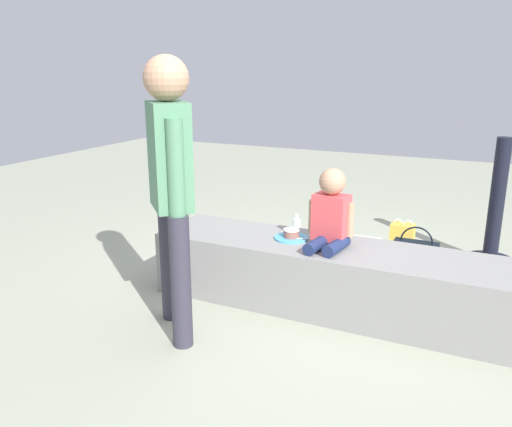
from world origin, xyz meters
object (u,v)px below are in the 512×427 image
object	(u,v)px
child_seated	(331,213)
water_bottle_near_gift	(306,249)
water_bottle_far_side	(296,227)
handbag_black_leather	(415,257)
cake_box_white	(359,250)
gift_bag	(402,238)
adult_standing	(170,174)
cake_plate	(291,236)

from	to	relation	value
child_seated	water_bottle_near_gift	world-z (taller)	child_seated
water_bottle_far_side	handbag_black_leather	xyz separation A→B (m)	(1.09, -0.40, 0.03)
water_bottle_far_side	handbag_black_leather	world-z (taller)	handbag_black_leather
water_bottle_far_side	water_bottle_near_gift	bearing A→B (deg)	-60.62
water_bottle_far_side	cake_box_white	xyz separation A→B (m)	(0.63, -0.26, -0.03)
gift_bag	water_bottle_near_gift	distance (m)	0.80
cake_box_white	handbag_black_leather	size ratio (longest dim) A/B	0.88
water_bottle_far_side	cake_box_white	distance (m)	0.69
gift_bag	water_bottle_far_side	size ratio (longest dim) A/B	1.34
child_seated	adult_standing	xyz separation A→B (m)	(-0.69, -0.66, 0.30)
water_bottle_near_gift	gift_bag	bearing A→B (deg)	34.25
adult_standing	handbag_black_leather	distance (m)	2.01
child_seated	cake_box_white	distance (m)	1.11
cake_box_white	handbag_black_leather	distance (m)	0.48
handbag_black_leather	cake_plate	bearing A→B (deg)	-130.50
water_bottle_near_gift	cake_box_white	size ratio (longest dim) A/B	0.58
gift_bag	water_bottle_far_side	xyz separation A→B (m)	(-0.92, 0.01, -0.03)
cake_plate	water_bottle_near_gift	size ratio (longest dim) A/B	1.23
child_seated	gift_bag	bearing A→B (deg)	78.74
gift_bag	cake_box_white	size ratio (longest dim) A/B	0.91
child_seated	water_bottle_far_side	xyz separation A→B (m)	(-0.68, 1.22, -0.53)
gift_bag	water_bottle_near_gift	bearing A→B (deg)	-145.75
adult_standing	water_bottle_far_side	bearing A→B (deg)	89.58
child_seated	cake_box_white	bearing A→B (deg)	92.74
cake_plate	cake_box_white	distance (m)	1.02
adult_standing	water_bottle_far_side	world-z (taller)	adult_standing
cake_box_white	cake_plate	bearing A→B (deg)	-103.28
water_bottle_near_gift	handbag_black_leather	world-z (taller)	handbag_black_leather
gift_bag	handbag_black_leather	xyz separation A→B (m)	(0.17, -0.39, 0.00)
child_seated	cake_plate	bearing A→B (deg)	172.72
child_seated	handbag_black_leather	size ratio (longest dim) A/B	1.35
cake_box_white	child_seated	bearing A→B (deg)	-87.26
adult_standing	cake_plate	size ratio (longest dim) A/B	6.85
cake_plate	water_bottle_far_side	xyz separation A→B (m)	(-0.42, 1.19, -0.33)
adult_standing	handbag_black_leather	xyz separation A→B (m)	(1.10, 1.48, -0.80)
water_bottle_far_side	cake_box_white	bearing A→B (deg)	-22.36
gift_bag	water_bottle_near_gift	world-z (taller)	gift_bag
water_bottle_far_side	handbag_black_leather	size ratio (longest dim) A/B	0.60
cake_box_white	water_bottle_far_side	bearing A→B (deg)	157.64
cake_box_white	gift_bag	bearing A→B (deg)	41.32
gift_bag	adult_standing	bearing A→B (deg)	-116.56
water_bottle_near_gift	handbag_black_leather	xyz separation A→B (m)	(0.83, 0.06, 0.05)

